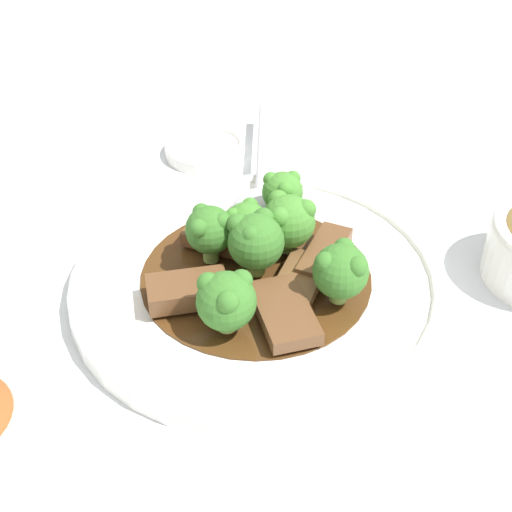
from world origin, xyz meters
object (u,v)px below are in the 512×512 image
Objects in this scene: broccoli_floret_4 at (341,270)px; sauce_dish at (205,148)px; broccoli_floret_1 at (247,223)px; broccoli_floret_3 at (255,238)px; broccoli_floret_0 at (283,192)px; serving_spoon at (259,198)px; beef_strip_2 at (299,281)px; beef_strip_4 at (219,234)px; broccoli_floret_2 at (208,231)px; broccoli_floret_5 at (288,220)px; beef_strip_0 at (188,290)px; beef_strip_1 at (325,254)px; broccoli_floret_6 at (226,300)px; beef_strip_3 at (284,312)px; main_plate at (256,281)px.

broccoli_floret_4 is 0.58× the size of sauce_dish.
broccoli_floret_1 is 0.03m from broccoli_floret_3.
serving_spoon is (0.03, -0.02, -0.02)m from broccoli_floret_0.
beef_strip_2 is 1.17× the size of beef_strip_4.
broccoli_floret_2 reaches higher than broccoli_floret_1.
broccoli_floret_3 is 1.08× the size of broccoli_floret_4.
beef_strip_4 is 0.06m from broccoli_floret_5.
beef_strip_0 is at bearing 57.47° from broccoli_floret_3.
beef_strip_1 reaches higher than beef_strip_2.
beef_strip_2 is at bearing 128.54° from serving_spoon.
broccoli_floret_1 reaches higher than sauce_dish.
broccoli_floret_3 is at bearing 125.77° from broccoli_floret_1.
sauce_dish is (0.12, -0.17, -0.04)m from broccoli_floret_3.
broccoli_floret_2 is 1.04× the size of broccoli_floret_6.
serving_spoon reaches higher than beef_strip_4.
beef_strip_1 is 1.41× the size of broccoli_floret_4.
broccoli_floret_5 reaches higher than beef_strip_4.
broccoli_floret_3 reaches higher than serving_spoon.
broccoli_floret_5 is at bearing -70.69° from beef_strip_3.
broccoli_floret_6 is (-0.01, 0.07, -0.00)m from broccoli_floret_3.
beef_strip_4 is 0.04m from broccoli_floret_2.
main_plate is 5.71× the size of broccoli_floret_3.
main_plate is at bearing -3.98° from beef_strip_2.
broccoli_floret_4 is at bearing -136.82° from broccoli_floret_6.
broccoli_floret_0 reaches higher than beef_strip_4.
broccoli_floret_0 is 0.04m from broccoli_floret_5.
broccoli_floret_0 reaches higher than beef_strip_0.
broccoli_floret_0 is 1.01× the size of broccoli_floret_4.
beef_strip_4 is 0.05m from broccoli_floret_3.
serving_spoon is (0.08, -0.05, 0.00)m from beef_strip_1.
broccoli_floret_1 reaches higher than beef_strip_3.
beef_strip_4 is 1.08× the size of broccoli_floret_0.
broccoli_floret_6 is 0.57× the size of sauce_dish.
main_plate is 0.04m from broccoli_floret_1.
serving_spoon is at bearing -47.10° from broccoli_floret_5.
beef_strip_0 and serving_spoon have the same top height.
broccoli_floret_3 is (0.00, -0.00, 0.04)m from main_plate.
broccoli_floret_2 is (0.04, 0.00, 0.04)m from main_plate.
main_plate is 4.32× the size of beef_strip_0.
beef_strip_2 is at bearing 160.45° from beef_strip_4.
broccoli_floret_1 is at bearing -49.21° from beef_strip_3.
broccoli_floret_6 is (-0.01, 0.06, 0.03)m from main_plate.
sauce_dish is at bearing -53.08° from broccoli_floret_3.
broccoli_floret_0 reaches higher than beef_strip_2.
broccoli_floret_0 is 0.99× the size of broccoli_floret_2.
beef_strip_1 is 0.07m from beef_strip_3.
broccoli_floret_2 is at bearing 117.45° from sauce_dish.
broccoli_floret_0 is at bearing -86.84° from broccoli_floret_3.
broccoli_floret_3 is 1.10× the size of broccoli_floret_6.
serving_spoon is (0.07, -0.09, 0.00)m from beef_strip_2.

